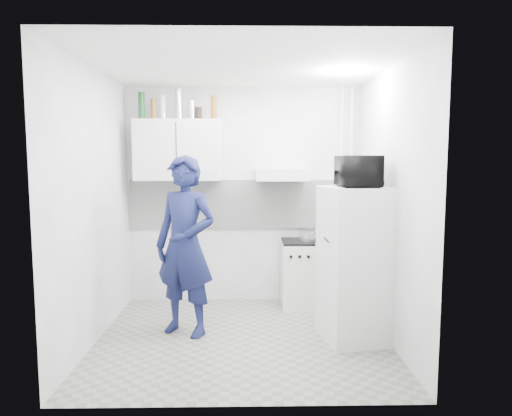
{
  "coord_description": "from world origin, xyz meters",
  "views": [
    {
      "loc": [
        0.06,
        -4.31,
        1.73
      ],
      "look_at": [
        0.14,
        0.3,
        1.25
      ],
      "focal_mm": 32.0,
      "sensor_mm": 36.0,
      "label": 1
    }
  ],
  "objects": [
    {
      "name": "floor",
      "position": [
        0.0,
        0.0,
        0.0
      ],
      "size": [
        2.8,
        2.8,
        0.0
      ],
      "primitive_type": "plane",
      "color": "gray",
      "rests_on": "ground"
    },
    {
      "name": "ceiling",
      "position": [
        0.0,
        0.0,
        2.6
      ],
      "size": [
        2.8,
        2.8,
        0.0
      ],
      "primitive_type": "plane",
      "color": "white",
      "rests_on": "wall_back"
    },
    {
      "name": "wall_back",
      "position": [
        0.0,
        1.25,
        1.3
      ],
      "size": [
        2.8,
        0.0,
        2.8
      ],
      "primitive_type": "plane",
      "rotation": [
        1.57,
        0.0,
        0.0
      ],
      "color": "white",
      "rests_on": "floor"
    },
    {
      "name": "wall_left",
      "position": [
        -1.4,
        0.0,
        1.3
      ],
      "size": [
        0.0,
        2.6,
        2.6
      ],
      "primitive_type": "plane",
      "rotation": [
        1.57,
        0.0,
        1.57
      ],
      "color": "white",
      "rests_on": "floor"
    },
    {
      "name": "wall_right",
      "position": [
        1.4,
        0.0,
        1.3
      ],
      "size": [
        0.0,
        2.6,
        2.6
      ],
      "primitive_type": "plane",
      "rotation": [
        1.57,
        0.0,
        -1.57
      ],
      "color": "white",
      "rests_on": "floor"
    },
    {
      "name": "person",
      "position": [
        -0.56,
        0.15,
        0.89
      ],
      "size": [
        0.77,
        0.66,
        1.78
      ],
      "primitive_type": "imported",
      "rotation": [
        0.0,
        0.0,
        -0.44
      ],
      "color": "#141941",
      "rests_on": "floor"
    },
    {
      "name": "stove",
      "position": [
        0.69,
        1.0,
        0.38
      ],
      "size": [
        0.48,
        0.48,
        0.76
      ],
      "primitive_type": "cube",
      "color": "white",
      "rests_on": "floor"
    },
    {
      "name": "fridge",
      "position": [
        1.1,
        -0.02,
        0.74
      ],
      "size": [
        0.72,
        0.72,
        1.48
      ],
      "primitive_type": "cube",
      "rotation": [
        0.0,
        0.0,
        0.18
      ],
      "color": "white",
      "rests_on": "floor"
    },
    {
      "name": "stove_top",
      "position": [
        0.69,
        1.0,
        0.78
      ],
      "size": [
        0.46,
        0.46,
        0.03
      ],
      "primitive_type": "cube",
      "color": "black",
      "rests_on": "stove"
    },
    {
      "name": "saucepan",
      "position": [
        0.75,
        1.0,
        0.84
      ],
      "size": [
        0.19,
        0.19,
        0.1
      ],
      "primitive_type": "cylinder",
      "color": "silver",
      "rests_on": "stove_top"
    },
    {
      "name": "microwave",
      "position": [
        1.1,
        -0.02,
        1.63
      ],
      "size": [
        0.53,
        0.36,
        0.29
      ],
      "primitive_type": "imported",
      "rotation": [
        0.0,
        0.0,
        1.58
      ],
      "color": "black",
      "rests_on": "fridge"
    },
    {
      "name": "bottle_a",
      "position": [
        -1.17,
        1.07,
        2.36
      ],
      "size": [
        0.07,
        0.07,
        0.31
      ],
      "primitive_type": "cylinder",
      "color": "#144C1E",
      "rests_on": "upper_cabinet"
    },
    {
      "name": "bottle_b",
      "position": [
        -1.03,
        1.07,
        2.32
      ],
      "size": [
        0.06,
        0.06,
        0.24
      ],
      "primitive_type": "cylinder",
      "color": "brown",
      "rests_on": "upper_cabinet"
    },
    {
      "name": "bottle_c",
      "position": [
        -0.93,
        1.07,
        2.34
      ],
      "size": [
        0.07,
        0.07,
        0.27
      ],
      "primitive_type": "cylinder",
      "color": "#B2B7BC",
      "rests_on": "upper_cabinet"
    },
    {
      "name": "bottle_d",
      "position": [
        -0.74,
        1.07,
        2.38
      ],
      "size": [
        0.08,
        0.08,
        0.35
      ],
      "primitive_type": "cylinder",
      "color": "silver",
      "rests_on": "upper_cabinet"
    },
    {
      "name": "canister_a",
      "position": [
        -0.59,
        1.07,
        2.31
      ],
      "size": [
        0.09,
        0.09,
        0.22
      ],
      "primitive_type": "cylinder",
      "color": "silver",
      "rests_on": "upper_cabinet"
    },
    {
      "name": "canister_b",
      "position": [
        -0.51,
        1.07,
        2.27
      ],
      "size": [
        0.08,
        0.08,
        0.14
      ],
      "primitive_type": "cylinder",
      "color": "black",
      "rests_on": "upper_cabinet"
    },
    {
      "name": "bottle_e",
      "position": [
        -0.33,
        1.07,
        2.34
      ],
      "size": [
        0.07,
        0.07,
        0.28
      ],
      "primitive_type": "cylinder",
      "color": "brown",
      "rests_on": "upper_cabinet"
    },
    {
      "name": "upper_cabinet",
      "position": [
        -0.75,
        1.07,
        1.85
      ],
      "size": [
        1.0,
        0.35,
        0.7
      ],
      "primitive_type": "cube",
      "color": "white",
      "rests_on": "wall_back"
    },
    {
      "name": "range_hood",
      "position": [
        0.45,
        1.0,
        1.57
      ],
      "size": [
        0.6,
        0.5,
        0.14
      ],
      "primitive_type": "cube",
      "color": "white",
      "rests_on": "wall_back"
    },
    {
      "name": "backsplash",
      "position": [
        0.0,
        1.24,
        1.2
      ],
      "size": [
        2.74,
        0.03,
        0.6
      ],
      "primitive_type": "cube",
      "color": "white",
      "rests_on": "wall_back"
    },
    {
      "name": "pipe_a",
      "position": [
        1.3,
        1.17,
        1.3
      ],
      "size": [
        0.05,
        0.05,
        2.6
      ],
      "primitive_type": "cylinder",
      "color": "white",
      "rests_on": "floor"
    },
    {
      "name": "pipe_b",
      "position": [
        1.18,
        1.17,
        1.3
      ],
      "size": [
        0.04,
        0.04,
        2.6
      ],
      "primitive_type": "cylinder",
      "color": "white",
      "rests_on": "floor"
    },
    {
      "name": "ceiling_spot_fixture",
      "position": [
        1.0,
        0.2,
        2.57
      ],
      "size": [
        0.1,
        0.1,
        0.02
      ],
      "primitive_type": "cylinder",
      "color": "white",
      "rests_on": "ceiling"
    }
  ]
}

